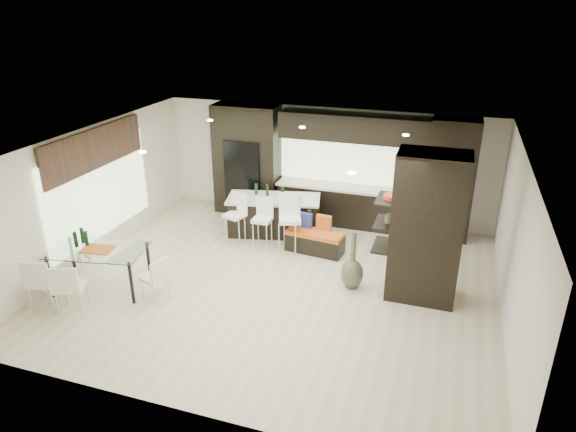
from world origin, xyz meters
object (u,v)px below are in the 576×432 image
(floor_vase, at_px, (353,260))
(dining_table, at_px, (101,269))
(chair_end, at_px, (155,280))
(kitchen_island, at_px, (274,215))
(chair_far, at_px, (45,284))
(chair_near, at_px, (71,289))
(stool_left, at_px, (235,224))
(stool_mid, at_px, (262,228))
(stool_right, at_px, (290,229))
(bench, at_px, (315,242))

(floor_vase, distance_m, dining_table, 4.66)
(dining_table, xyz_separation_m, chair_end, (1.14, 0.00, -0.02))
(kitchen_island, height_order, chair_far, chair_far)
(floor_vase, xyz_separation_m, chair_near, (-4.41, -2.29, -0.13))
(kitchen_island, height_order, stool_left, stool_left)
(stool_left, relative_size, stool_mid, 1.03)
(stool_mid, relative_size, chair_far, 0.95)
(kitchen_island, bearing_deg, dining_table, -136.55)
(stool_mid, distance_m, chair_near, 4.05)
(stool_right, bearing_deg, bench, -4.66)
(stool_mid, xyz_separation_m, stool_right, (0.64, -0.03, 0.07))
(bench, relative_size, dining_table, 0.72)
(stool_mid, height_order, chair_far, chair_far)
(kitchen_island, xyz_separation_m, bench, (1.16, -0.64, -0.20))
(chair_end, bearing_deg, chair_far, 133.41)
(kitchen_island, bearing_deg, chair_far, -136.53)
(floor_vase, bearing_deg, chair_end, -155.47)
(bench, xyz_separation_m, dining_table, (-3.36, -2.70, 0.17))
(kitchen_island, bearing_deg, chair_end, -120.83)
(stool_left, relative_size, chair_far, 0.98)
(kitchen_island, bearing_deg, stool_mid, -103.03)
(stool_left, bearing_deg, stool_right, 16.86)
(stool_mid, bearing_deg, kitchen_island, 90.35)
(bench, distance_m, chair_end, 3.50)
(stool_mid, xyz_separation_m, chair_far, (-2.74, -3.40, 0.02))
(dining_table, relative_size, chair_near, 1.91)
(stool_mid, bearing_deg, chair_end, -112.04)
(chair_far, height_order, chair_end, chair_far)
(chair_far, bearing_deg, stool_mid, 38.46)
(stool_right, relative_size, dining_table, 0.60)
(stool_left, relative_size, dining_table, 0.53)
(dining_table, xyz_separation_m, chair_far, (-0.53, -0.80, 0.05))
(floor_vase, relative_size, dining_table, 0.67)
(stool_right, distance_m, floor_vase, 1.90)
(stool_right, distance_m, bench, 0.60)
(bench, distance_m, floor_vase, 1.63)
(chair_near, bearing_deg, chair_far, 160.00)
(stool_mid, xyz_separation_m, chair_end, (-1.07, -2.60, -0.05))
(dining_table, bearing_deg, stool_right, 31.64)
(stool_left, bearing_deg, bench, 21.49)
(dining_table, height_order, chair_end, dining_table)
(stool_left, relative_size, chair_end, 1.17)
(stool_mid, relative_size, bench, 0.71)
(stool_left, distance_m, chair_far, 3.99)
(chair_near, xyz_separation_m, chair_end, (1.14, 0.80, -0.06))
(stool_mid, bearing_deg, chair_near, -122.68)
(floor_vase, bearing_deg, dining_table, -161.30)
(kitchen_island, relative_size, floor_vase, 1.81)
(bench, bearing_deg, chair_end, -122.75)
(bench, bearing_deg, dining_table, -134.49)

